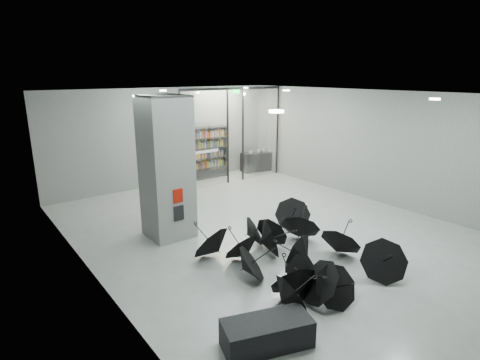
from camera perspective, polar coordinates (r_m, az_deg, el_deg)
room at (r=10.56m, az=6.27°, el=6.09°), size 14.00×14.02×4.01m
column at (r=10.94m, az=-10.83°, el=1.72°), size 1.20×1.20×4.00m
fire_cabinet at (r=10.58m, az=-9.13°, el=-2.32°), size 0.28×0.04×0.38m
info_panel at (r=10.74m, az=-9.02°, el=-4.86°), size 0.30×0.03×0.42m
exit_sign at (r=16.05m, az=-0.55°, el=12.87°), size 0.30×0.06×0.15m
glass_partition at (r=16.36m, az=-0.98°, el=7.16°), size 5.06×0.08×4.00m
bench at (r=7.14m, az=4.00°, el=-21.61°), size 1.67×1.11×0.49m
bookshelf at (r=17.21m, az=-5.16°, el=3.99°), size 2.09×0.51×2.28m
shop_counter at (r=18.57m, az=2.53°, el=2.72°), size 1.59×0.86×0.91m
umbrella_cluster at (r=9.49m, az=7.53°, el=-11.15°), size 4.59×4.94×1.30m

